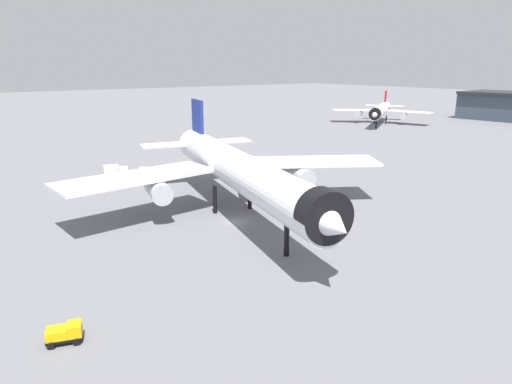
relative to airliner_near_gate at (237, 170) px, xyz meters
The scene contains 6 objects.
ground 8.95m from the airliner_near_gate, 44.69° to the right, with size 900.00×900.00×0.00m, color slate.
airliner_near_gate is the anchor object (origin of this frame).
airliner_far_taxiway 140.88m from the airliner_near_gate, 118.58° to the left, with size 39.91×44.57×13.81m.
service_truck_front 40.75m from the airliner_near_gate, 169.28° to the right, with size 3.81×5.92×3.00m.
baggage_tug_wing 41.16m from the airliner_near_gate, 58.03° to the right, with size 2.77×3.55×1.85m.
baggage_cart_trailing 38.88m from the airliner_near_gate, behind, with size 2.87×2.75×1.82m.
Camera 1 is at (59.22, -39.43, 25.22)m, focal length 31.53 mm.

